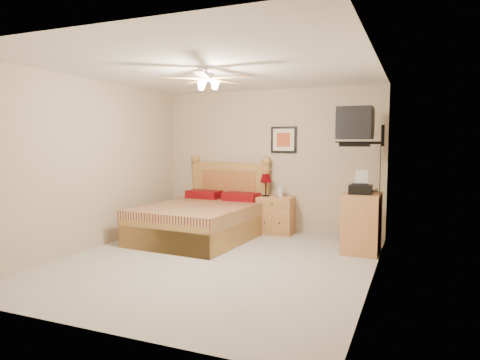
# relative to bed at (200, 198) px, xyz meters

# --- Properties ---
(floor) EXTENTS (4.50, 4.50, 0.00)m
(floor) POSITION_rel_bed_xyz_m (0.80, -1.12, -0.67)
(floor) COLOR #ADA69C
(floor) RESTS_ON ground
(ceiling) EXTENTS (4.00, 4.50, 0.04)m
(ceiling) POSITION_rel_bed_xyz_m (0.80, -1.12, 1.83)
(ceiling) COLOR white
(ceiling) RESTS_ON ground
(wall_back) EXTENTS (4.00, 0.04, 2.50)m
(wall_back) POSITION_rel_bed_xyz_m (0.80, 1.13, 0.58)
(wall_back) COLOR tan
(wall_back) RESTS_ON ground
(wall_front) EXTENTS (4.00, 0.04, 2.50)m
(wall_front) POSITION_rel_bed_xyz_m (0.80, -3.37, 0.58)
(wall_front) COLOR tan
(wall_front) RESTS_ON ground
(wall_left) EXTENTS (0.04, 4.50, 2.50)m
(wall_left) POSITION_rel_bed_xyz_m (-1.20, -1.12, 0.58)
(wall_left) COLOR tan
(wall_left) RESTS_ON ground
(wall_right) EXTENTS (0.04, 4.50, 2.50)m
(wall_right) POSITION_rel_bed_xyz_m (2.80, -1.12, 0.58)
(wall_right) COLOR tan
(wall_right) RESTS_ON ground
(bed) EXTENTS (1.71, 2.17, 1.34)m
(bed) POSITION_rel_bed_xyz_m (0.00, 0.00, 0.00)
(bed) COLOR #A37738
(bed) RESTS_ON ground
(nightstand) EXTENTS (0.61, 0.48, 0.64)m
(nightstand) POSITION_rel_bed_xyz_m (1.01, 0.88, -0.35)
(nightstand) COLOR #BD7548
(nightstand) RESTS_ON ground
(table_lamp) EXTENTS (0.21, 0.21, 0.39)m
(table_lamp) POSITION_rel_bed_xyz_m (0.82, 0.90, 0.16)
(table_lamp) COLOR #560107
(table_lamp) RESTS_ON nightstand
(lotion_bottle) EXTENTS (0.10, 0.10, 0.23)m
(lotion_bottle) POSITION_rel_bed_xyz_m (1.09, 0.91, 0.08)
(lotion_bottle) COLOR silver
(lotion_bottle) RESTS_ON nightstand
(framed_picture) EXTENTS (0.46, 0.04, 0.46)m
(framed_picture) POSITION_rel_bed_xyz_m (1.07, 1.11, 0.95)
(framed_picture) COLOR black
(framed_picture) RESTS_ON wall_back
(dresser) EXTENTS (0.50, 0.72, 0.85)m
(dresser) POSITION_rel_bed_xyz_m (2.53, 0.19, -0.25)
(dresser) COLOR #BC7138
(dresser) RESTS_ON ground
(fax_machine) EXTENTS (0.33, 0.35, 0.33)m
(fax_machine) POSITION_rel_bed_xyz_m (2.51, 0.12, 0.34)
(fax_machine) COLOR black
(fax_machine) RESTS_ON dresser
(magazine_lower) EXTENTS (0.26, 0.30, 0.02)m
(magazine_lower) POSITION_rel_bed_xyz_m (2.52, 0.48, 0.19)
(magazine_lower) COLOR #BCB196
(magazine_lower) RESTS_ON dresser
(magazine_upper) EXTENTS (0.22, 0.28, 0.02)m
(magazine_upper) POSITION_rel_bed_xyz_m (2.52, 0.49, 0.21)
(magazine_upper) COLOR gray
(magazine_upper) RESTS_ON magazine_lower
(wall_tv) EXTENTS (0.56, 0.46, 0.58)m
(wall_tv) POSITION_rel_bed_xyz_m (2.55, 0.22, 1.14)
(wall_tv) COLOR black
(wall_tv) RESTS_ON wall_right
(ceiling_fan) EXTENTS (1.14, 1.14, 0.28)m
(ceiling_fan) POSITION_rel_bed_xyz_m (0.80, -1.32, 1.69)
(ceiling_fan) COLOR silver
(ceiling_fan) RESTS_ON ceiling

